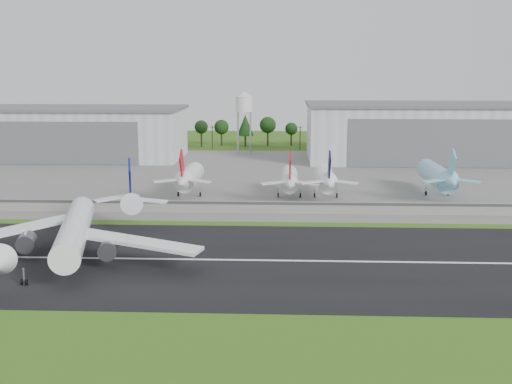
{
  "coord_description": "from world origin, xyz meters",
  "views": [
    {
      "loc": [
        13.95,
        -119.8,
        39.64
      ],
      "look_at": [
        6.97,
        40.0,
        9.0
      ],
      "focal_mm": 45.0,
      "sensor_mm": 36.0,
      "label": 1
    }
  ],
  "objects_px": {
    "parked_jet_red_b": "(289,180)",
    "parked_jet_navy": "(326,179)",
    "parked_jet_skyblue": "(439,176)",
    "main_airliner": "(74,237)",
    "parked_jet_red_a": "(188,178)"
  },
  "relations": [
    {
      "from": "parked_jet_navy",
      "to": "parked_jet_red_a",
      "type": "bearing_deg",
      "value": 179.99
    },
    {
      "from": "parked_jet_red_a",
      "to": "parked_jet_skyblue",
      "type": "height_order",
      "value": "parked_jet_skyblue"
    },
    {
      "from": "main_airliner",
      "to": "parked_jet_red_a",
      "type": "height_order",
      "value": "main_airliner"
    },
    {
      "from": "parked_jet_red_b",
      "to": "parked_jet_skyblue",
      "type": "xyz_separation_m",
      "value": [
        47.1,
        5.09,
        0.57
      ]
    },
    {
      "from": "parked_jet_navy",
      "to": "main_airliner",
      "type": "bearing_deg",
      "value": -130.61
    },
    {
      "from": "main_airliner",
      "to": "parked_jet_skyblue",
      "type": "xyz_separation_m",
      "value": [
        93.14,
        72.04,
        1.65
      ]
    },
    {
      "from": "parked_jet_navy",
      "to": "parked_jet_skyblue",
      "type": "relative_size",
      "value": 0.84
    },
    {
      "from": "main_airliner",
      "to": "parked_jet_red_b",
      "type": "height_order",
      "value": "main_airliner"
    },
    {
      "from": "parked_jet_red_a",
      "to": "parked_jet_red_b",
      "type": "distance_m",
      "value": 31.63
    },
    {
      "from": "parked_jet_skyblue",
      "to": "parked_jet_navy",
      "type": "bearing_deg",
      "value": -171.96
    },
    {
      "from": "parked_jet_red_b",
      "to": "parked_jet_navy",
      "type": "distance_m",
      "value": 11.41
    },
    {
      "from": "parked_jet_red_a",
      "to": "parked_jet_skyblue",
      "type": "distance_m",
      "value": 78.89
    },
    {
      "from": "main_airliner",
      "to": "parked_jet_navy",
      "type": "xyz_separation_m",
      "value": [
        57.44,
        67.0,
        1.38
      ]
    },
    {
      "from": "parked_jet_red_a",
      "to": "parked_jet_red_b",
      "type": "relative_size",
      "value": 1.0
    },
    {
      "from": "parked_jet_red_a",
      "to": "parked_jet_navy",
      "type": "height_order",
      "value": "parked_jet_red_a"
    }
  ]
}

